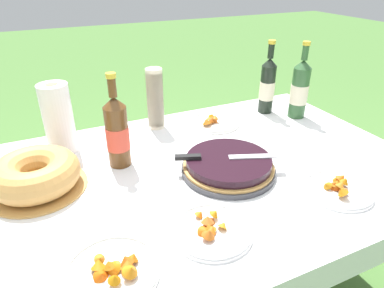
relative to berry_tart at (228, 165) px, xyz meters
name	(u,v)px	position (x,y,z in m)	size (l,w,h in m)	color
garden_table	(193,187)	(-0.11, 0.05, -0.09)	(1.64, 1.02, 0.70)	brown
tablecloth	(193,175)	(-0.11, 0.05, -0.04)	(1.65, 1.03, 0.10)	white
berry_tart	(228,165)	(0.00, 0.00, 0.00)	(0.33, 0.33, 0.06)	#38383D
serving_knife	(220,157)	(-0.03, 0.01, 0.04)	(0.36, 0.16, 0.01)	silver
bundt_cake	(35,174)	(-0.61, 0.18, 0.03)	(0.31, 0.31, 0.11)	tan
cup_stack	(155,99)	(-0.10, 0.46, 0.11)	(0.07, 0.07, 0.27)	beige
cider_bottle_green	(300,89)	(0.55, 0.30, 0.11)	(0.08, 0.08, 0.35)	#2D562D
cider_bottle_amber	(117,132)	(-0.33, 0.22, 0.10)	(0.08, 0.08, 0.34)	brown
juice_bottle_red	(267,86)	(0.44, 0.41, 0.11)	(0.07, 0.07, 0.35)	black
snack_plate_near	(113,270)	(-0.47, -0.27, -0.02)	(0.23, 0.23, 0.06)	white
snack_plate_left	(214,122)	(0.15, 0.38, -0.02)	(0.22, 0.22, 0.05)	white
snack_plate_right	(338,189)	(0.26, -0.25, -0.01)	(0.22, 0.22, 0.06)	white
snack_plate_far	(212,229)	(-0.20, -0.25, -0.02)	(0.22, 0.22, 0.05)	white
paper_towel_roll	(58,119)	(-0.50, 0.41, 0.11)	(0.11, 0.11, 0.27)	white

